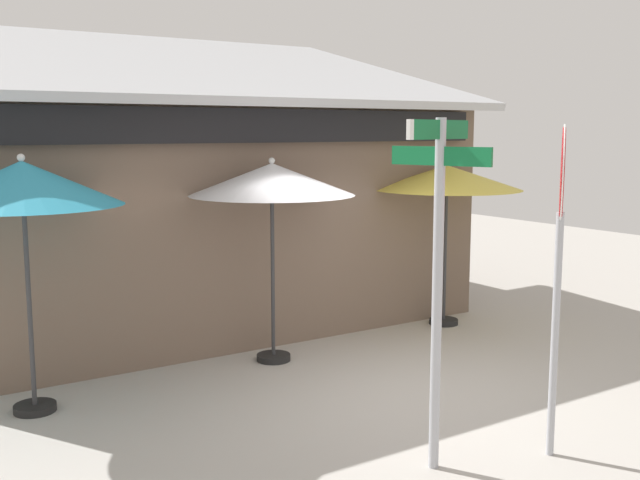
% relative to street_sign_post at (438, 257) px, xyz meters
% --- Properties ---
extents(ground_plane, '(28.00, 28.00, 0.10)m').
position_rel_street_sign_post_xyz_m(ground_plane, '(1.00, 1.89, -1.95)').
color(ground_plane, '#ADA8A0').
extents(cafe_building, '(8.44, 5.68, 4.72)m').
position_rel_street_sign_post_xyz_m(cafe_building, '(0.43, 6.60, -0.11)').
color(cafe_building, '#705B4C').
rests_on(cafe_building, ground).
extents(street_sign_post, '(0.95, 0.89, 3.07)m').
position_rel_street_sign_post_xyz_m(street_sign_post, '(0.00, 0.00, 0.00)').
color(street_sign_post, '#A8AAB2').
rests_on(street_sign_post, ground).
extents(stop_sign, '(0.65, 0.54, 3.02)m').
position_rel_street_sign_post_xyz_m(stop_sign, '(1.08, -0.39, 0.24)').
color(stop_sign, '#A8AAB2').
rests_on(stop_sign, ground).
extents(patio_umbrella_teal_left, '(2.03, 2.03, 2.73)m').
position_rel_street_sign_post_xyz_m(patio_umbrella_teal_left, '(-2.63, 3.35, 0.51)').
color(patio_umbrella_teal_left, black).
rests_on(patio_umbrella_teal_left, ground).
extents(patio_umbrella_ivory_center, '(2.11, 2.11, 2.63)m').
position_rel_street_sign_post_xyz_m(patio_umbrella_ivory_center, '(0.39, 3.52, 0.43)').
color(patio_umbrella_ivory_center, black).
rests_on(patio_umbrella_ivory_center, ground).
extents(patio_umbrella_mustard_right, '(2.25, 2.25, 2.52)m').
position_rel_street_sign_post_xyz_m(patio_umbrella_mustard_right, '(3.52, 3.70, 0.34)').
color(patio_umbrella_mustard_right, black).
rests_on(patio_umbrella_mustard_right, ground).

